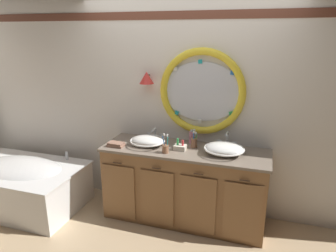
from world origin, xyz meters
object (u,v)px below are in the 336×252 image
Objects in this scene: bathtub at (21,182)px; folded_hand_towel at (116,144)px; soap_dispenser at (191,137)px; toothbrush_holder_left at (165,148)px; toothbrush_holder_right at (194,142)px; sink_basin_right at (224,149)px; toiletry_basket at (180,147)px; sink_basin_left at (148,141)px.

folded_hand_towel is at bearing 8.62° from bathtub.
toothbrush_holder_left is at bearing -116.25° from soap_dispenser.
toothbrush_holder_right is at bearing -64.61° from soap_dispenser.
bathtub is at bearing -174.62° from toothbrush_holder_left.
sink_basin_right is 2.32× the size of folded_hand_towel.
soap_dispenser is 1.32× the size of toiletry_basket.
soap_dispenser is (2.06, 0.57, 0.64)m from bathtub.
toothbrush_holder_left is at bearing -132.03° from toiletry_basket.
folded_hand_towel is (1.26, 0.19, 0.59)m from bathtub.
sink_basin_right is 3.34× the size of toiletry_basket.
folded_hand_towel is (-0.86, -0.25, -0.04)m from toothbrush_holder_right.
toothbrush_holder_left is (1.87, 0.18, 0.62)m from bathtub.
soap_dispenser reaches higher than folded_hand_towel.
toothbrush_holder_right is 1.66× the size of toiletry_basket.
toiletry_basket is (-0.48, -0.01, -0.03)m from sink_basin_right.
sink_basin_right is at bearing 7.57° from bathtub.
sink_basin_left is 0.31m from toothbrush_holder_left.
sink_basin_left is 2.39× the size of soap_dispenser.
toothbrush_holder_left is 1.03× the size of toothbrush_holder_right.
toothbrush_holder_left is 0.19m from toiletry_basket.
soap_dispenser reaches higher than toiletry_basket.
toothbrush_holder_right reaches higher than toiletry_basket.
bathtub is at bearing -164.57° from soap_dispenser.
bathtub is 2.23m from soap_dispenser.
sink_basin_right reaches higher than sink_basin_left.
toothbrush_holder_left is at bearing -1.49° from folded_hand_towel.
folded_hand_towel is at bearing -157.66° from sink_basin_left.
toothbrush_holder_left is 1.30× the size of soap_dispenser.
bathtub is 2.58m from sink_basin_right.
toothbrush_holder_right is (0.26, 0.26, 0.01)m from toothbrush_holder_left.
soap_dispenser is (0.19, 0.39, 0.02)m from toothbrush_holder_left.
sink_basin_right is 0.48m from soap_dispenser.
sink_basin_right is 1.96× the size of toothbrush_holder_left.
soap_dispenser is at bearing 63.75° from toothbrush_holder_left.
folded_hand_towel is at bearing -154.68° from soap_dispenser.
bathtub is 3.53× the size of sink_basin_right.
toiletry_basket reaches higher than bathtub.
bathtub is 2.10m from toiletry_basket.
toiletry_basket is at bearing 9.00° from bathtub.
toothbrush_holder_left reaches higher than soap_dispenser.
toothbrush_holder_left is 0.37m from toothbrush_holder_right.
toothbrush_holder_right is (-0.35, 0.11, -0.00)m from sink_basin_right.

